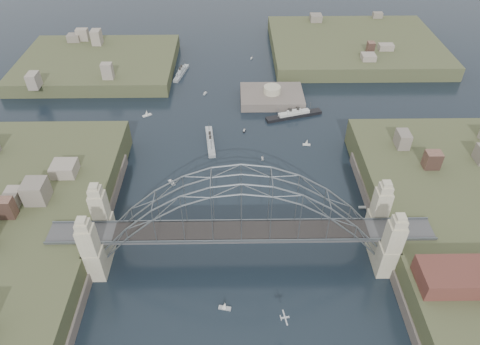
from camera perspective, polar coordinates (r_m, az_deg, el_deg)
name	(u,v)px	position (r m, az deg, el deg)	size (l,w,h in m)	color
ground	(241,256)	(101.60, 0.15, -10.90)	(500.00, 500.00, 0.00)	black
bridge	(241,218)	(92.39, 0.16, -6.05)	(84.00, 13.80, 24.60)	#444446
headland_nw	(99,68)	(185.44, -18.09, 12.92)	(60.00, 45.00, 9.00)	#3E4427
headland_ne	(354,50)	(197.69, 14.78, 15.32)	(70.00, 55.00, 9.50)	#3E4427
fort_island	(271,101)	(156.39, 4.18, 9.36)	(22.00, 16.00, 9.40)	#574D46
wharf_shed	(471,277)	(96.37, 28.15, -12.02)	(20.00, 8.00, 4.00)	#592D26
naval_cruiser_near	(210,141)	(134.06, -3.94, 4.17)	(3.79, 15.69, 4.67)	#9CA2A5
naval_cruiser_far	(181,73)	(174.36, -7.77, 12.90)	(5.11, 14.18, 4.76)	#9CA2A5
ocean_liner	(294,115)	(147.27, 7.11, 7.54)	(19.42, 8.22, 4.78)	black
aeroplane	(284,318)	(86.33, 5.83, -18.51)	(1.84, 3.34, 0.49)	#B7BABF
small_boat_a	(172,182)	(120.60, -9.00, -1.31)	(2.28, 2.71, 1.43)	beige
small_boat_b	(262,159)	(127.51, 2.96, 1.84)	(0.57, 1.61, 1.43)	beige
small_boat_c	(225,306)	(92.77, -2.04, -17.22)	(2.72, 1.38, 2.38)	beige
small_boat_d	(307,143)	(134.25, 8.80, 3.89)	(2.38, 1.14, 2.38)	beige
small_boat_e	(147,114)	(150.03, -12.19, 7.56)	(3.14, 2.59, 2.38)	beige
small_boat_f	(244,131)	(139.08, 0.56, 5.52)	(1.00, 1.73, 1.43)	beige
small_boat_h	(205,93)	(160.03, -4.62, 10.36)	(1.43, 2.09, 1.43)	beige
small_boat_i	(363,208)	(116.54, 15.97, -4.46)	(2.46, 0.86, 0.45)	beige
small_boat_k	(252,58)	(185.74, 1.54, 14.84)	(1.13, 1.70, 1.43)	beige
small_boat_l	(117,164)	(130.42, -15.87, 1.04)	(2.96, 2.10, 0.45)	beige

